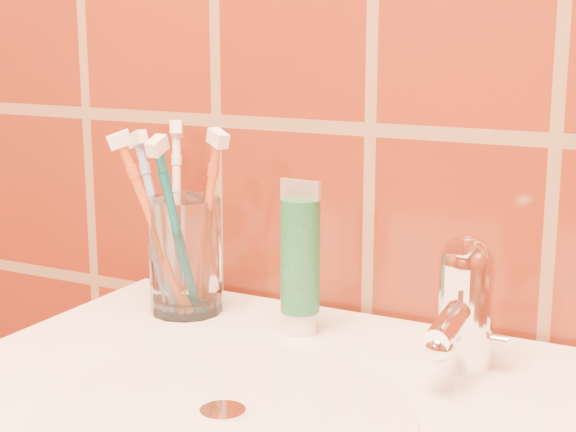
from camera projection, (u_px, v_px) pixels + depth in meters
The scene contains 8 objects.
glass_tumbler at pixel (185, 255), 0.92m from camera, with size 0.08×0.08×0.12m, color white.
toothpaste_tube at pixel (300, 262), 0.85m from camera, with size 0.04×0.04×0.15m.
faucet at pixel (464, 299), 0.76m from camera, with size 0.05×0.11×0.12m.
toothbrush_0 at pixel (177, 231), 0.88m from camera, with size 0.03×0.09×0.20m, color #0D636D, non-canonical shape.
toothbrush_1 at pixel (177, 216), 0.94m from camera, with size 0.06×0.08×0.20m, color white, non-canonical shape.
toothbrush_2 at pixel (206, 225), 0.89m from camera, with size 0.07×0.05×0.20m, color #C45322, non-canonical shape.
toothbrush_3 at pixel (158, 223), 0.93m from camera, with size 0.09×0.05×0.19m, color #718FC9, non-canonical shape.
toothbrush_4 at pixel (154, 227), 0.89m from camera, with size 0.07×0.06×0.20m, color #D26025, non-canonical shape.
Camera 1 is at (0.34, 0.37, 1.15)m, focal length 55.00 mm.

